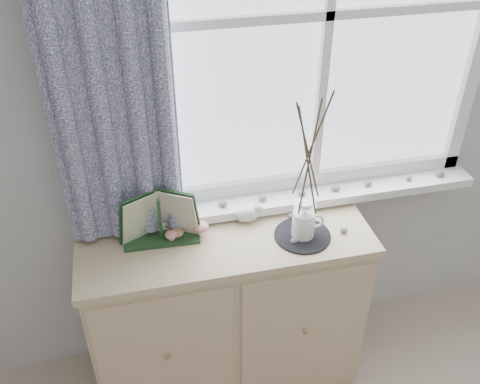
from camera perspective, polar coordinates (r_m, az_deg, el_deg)
The scene contains 8 objects.
sideboard at distance 2.47m, azimuth -1.40°, elevation -12.46°, with size 1.20×0.45×0.85m.
botanical_book at distance 2.08m, azimuth -8.51°, elevation -3.09°, with size 0.35×0.13×0.24m, color #1E3E21, non-canonical shape.
toadstool_cluster at distance 2.19m, azimuth -5.82°, elevation -2.98°, with size 0.18×0.16×0.09m.
wooden_eggs at distance 2.20m, azimuth -7.33°, elevation -3.80°, with size 0.09×0.11×0.06m.
songbird_figurine at distance 2.24m, azimuth 0.78°, elevation -2.34°, with size 0.14×0.07×0.07m, color white, non-canonical shape.
crocheted_doily at distance 2.19m, azimuth 6.67°, elevation -4.62°, with size 0.23×0.23×0.01m, color black.
twig_pitcher at distance 1.97m, azimuth 7.44°, elevation 4.23°, with size 0.30×0.30×0.69m.
sideboard_pebbles at distance 2.23m, azimuth 6.14°, elevation -3.52°, with size 0.33×0.23×0.02m.
Camera 1 is at (-0.47, 0.12, 2.25)m, focal length 40.00 mm.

